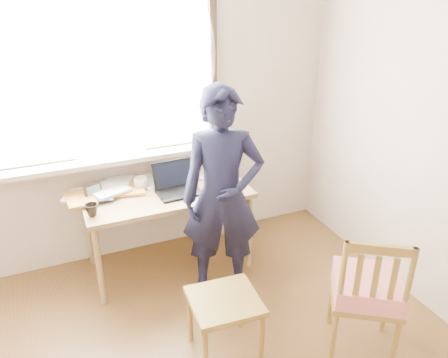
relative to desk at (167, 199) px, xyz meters
name	(u,v)px	position (x,y,z in m)	size (l,w,h in m)	color
room_shell	(214,138)	(-0.16, -1.43, 1.01)	(3.52, 4.02, 2.61)	beige
desk	(167,199)	(0.00, 0.00, 0.00)	(1.31, 0.66, 0.70)	olive
laptop	(177,185)	(0.08, -0.03, 0.13)	(0.35, 0.29, 0.23)	black
mug_white	(141,183)	(-0.17, 0.14, 0.12)	(0.12, 0.12, 0.09)	white
mug_dark	(92,210)	(-0.60, -0.17, 0.12)	(0.10, 0.10, 0.09)	black
mouse	(217,185)	(0.40, -0.10, 0.09)	(0.10, 0.07, 0.04)	black
desk_clutter	(118,189)	(-0.36, 0.14, 0.10)	(0.91, 0.45, 0.05)	#333DA7
book_a	(115,186)	(-0.36, 0.23, 0.09)	(0.20, 0.26, 0.02)	white
book_b	(194,171)	(0.34, 0.27, 0.08)	(0.20, 0.27, 0.02)	white
picture_frame	(93,192)	(-0.55, 0.10, 0.13)	(0.14, 0.06, 0.11)	black
work_chair	(225,307)	(0.05, -1.08, -0.26)	(0.45, 0.43, 0.43)	olive
side_chair	(367,289)	(0.88, -1.39, -0.15)	(0.58, 0.57, 0.92)	olive
person	(223,197)	(0.29, -0.46, 0.18)	(0.59, 0.39, 1.62)	black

